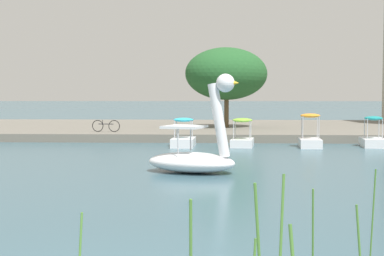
% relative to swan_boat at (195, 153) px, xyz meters
% --- Properties ---
extents(shore_bank_far, '(153.85, 18.25, 0.43)m').
position_rel_swan_boat_xyz_m(shore_bank_far, '(-0.58, 19.94, -0.40)').
color(shore_bank_far, '#6B665B').
rests_on(shore_bank_far, ground_plane).
extents(swan_boat, '(3.15, 2.29, 3.08)m').
position_rel_swan_boat_xyz_m(swan_boat, '(0.00, 0.00, 0.00)').
color(swan_boat, white).
rests_on(swan_boat, ground_plane).
extents(pedal_boat_cyan, '(1.12, 2.07, 1.39)m').
position_rel_swan_boat_xyz_m(pedal_boat_cyan, '(-0.95, 8.76, -0.21)').
color(pedal_boat_cyan, white).
rests_on(pedal_boat_cyan, ground_plane).
extents(pedal_boat_lime, '(1.24, 2.03, 1.37)m').
position_rel_swan_boat_xyz_m(pedal_boat_lime, '(1.86, 8.98, -0.17)').
color(pedal_boat_lime, white).
rests_on(pedal_boat_lime, ground_plane).
extents(pedal_boat_orange, '(1.12, 1.98, 1.60)m').
position_rel_swan_boat_xyz_m(pedal_boat_orange, '(5.04, 8.76, -0.18)').
color(pedal_boat_orange, white).
rests_on(pedal_boat_orange, ground_plane).
extents(pedal_boat_teal, '(1.27, 2.14, 1.46)m').
position_rel_swan_boat_xyz_m(pedal_boat_teal, '(8.09, 9.18, -0.21)').
color(pedal_boat_teal, white).
rests_on(pedal_boat_teal, ground_plane).
extents(tree_broadleaf_left, '(7.25, 7.12, 5.07)m').
position_rel_swan_boat_xyz_m(tree_broadleaf_left, '(1.22, 17.48, 3.23)').
color(tree_broadleaf_left, brown).
rests_on(tree_broadleaf_left, shore_bank_far).
extents(bicycle_parked, '(1.61, 0.24, 0.67)m').
position_rel_swan_boat_xyz_m(bicycle_parked, '(-5.55, 12.79, 0.15)').
color(bicycle_parked, black).
rests_on(bicycle_parked, shore_bank_far).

